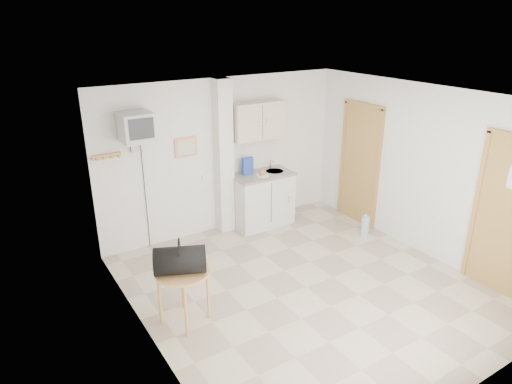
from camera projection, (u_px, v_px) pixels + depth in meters
ground at (306, 287)px, 6.07m from camera, size 4.50×4.50×0.00m
room_envelope at (322, 173)px, 5.70m from camera, size 4.24×4.54×2.55m
kitchenette at (261, 180)px, 7.64m from camera, size 1.03×0.58×2.10m
crt_television at (137, 128)px, 6.24m from camera, size 0.44×0.45×2.15m
round_table at (183, 277)px, 5.19m from camera, size 0.64×0.64×0.69m
duffel_bag at (180, 260)px, 5.05m from camera, size 0.65×0.52×0.42m
water_bottle at (365, 226)px, 7.41m from camera, size 0.13×0.13×0.39m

